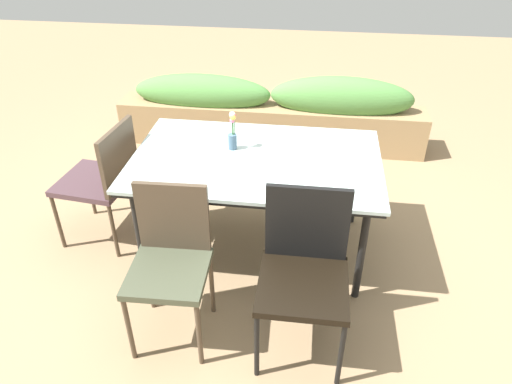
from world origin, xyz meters
name	(u,v)px	position (x,y,z in m)	size (l,w,h in m)	color
ground_plane	(250,239)	(0.00, 0.00, 0.00)	(12.00, 12.00, 0.00)	#9E7F5B
dining_table	(256,165)	(0.05, -0.07, 0.69)	(1.62, 1.03, 0.74)	#B2C6C1
chair_end_left	(104,176)	(-1.02, -0.08, 0.53)	(0.52, 0.52, 0.90)	#4C353C
chair_near_right	(304,265)	(0.42, -0.85, 0.55)	(0.48, 0.48, 0.95)	black
chair_near_left	(171,255)	(-0.32, -0.86, 0.54)	(0.44, 0.44, 0.92)	#464B37
flower_vase	(233,133)	(-0.12, 0.03, 0.86)	(0.06, 0.06, 0.27)	slate
planter_box	(272,112)	(-0.01, 1.57, 0.34)	(3.01, 0.38, 0.73)	#9E7F56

